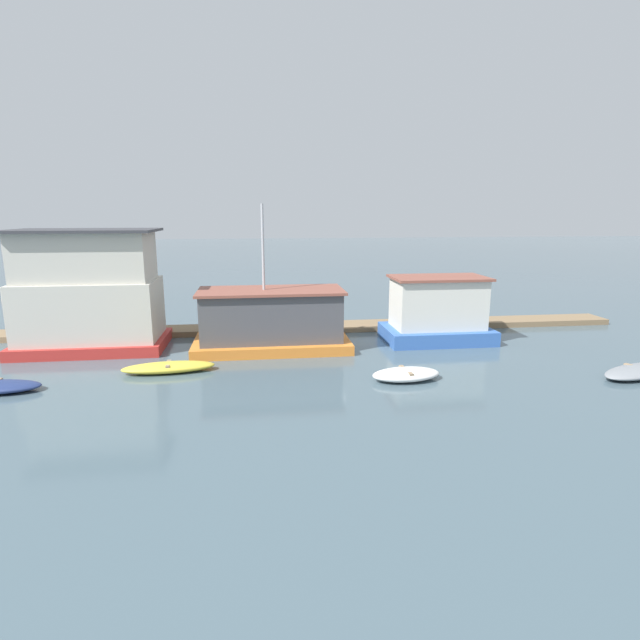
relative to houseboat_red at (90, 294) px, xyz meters
name	(u,v)px	position (x,y,z in m)	size (l,w,h in m)	color
ground_plane	(317,344)	(10.43, -0.43, -2.59)	(200.00, 200.00, 0.00)	#475B66
dock_walkway	(311,327)	(10.43, 2.51, -2.44)	(33.80, 1.77, 0.30)	#846B4C
houseboat_red	(90,294)	(0.00, 0.00, 0.00)	(6.50, 3.81, 5.51)	red
houseboat_orange	(271,321)	(8.22, -0.97, -1.27)	(7.17, 3.55, 6.62)	orange
houseboat_blue	(437,312)	(16.36, -0.54, -1.14)	(5.16, 3.21, 3.20)	#3866B7
dinghy_yellow	(169,367)	(4.01, -4.01, -2.39)	(3.69, 1.41, 0.40)	yellow
dinghy_white	(406,374)	(13.13, -6.12, -2.37)	(2.74, 1.58, 0.44)	white
dinghy_grey	(639,371)	(22.28, -6.81, -2.40)	(3.92, 2.51, 0.38)	gray
mooring_post_far_left	(204,322)	(4.93, 1.38, -1.77)	(0.26, 0.26, 1.64)	brown
mooring_post_far_right	(316,317)	(10.60, 1.38, -1.62)	(0.27, 0.27, 1.95)	brown
mooring_post_near_right	(466,316)	(18.72, 1.38, -1.80)	(0.22, 0.22, 1.59)	#846B4C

